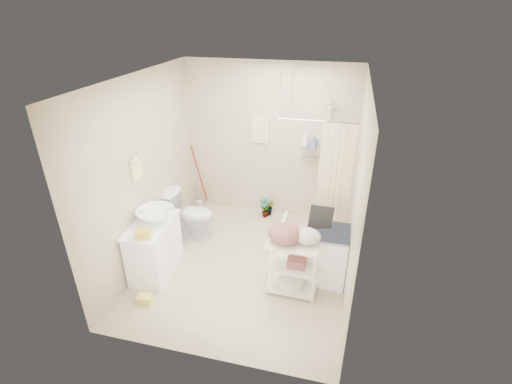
# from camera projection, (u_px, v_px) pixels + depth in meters

# --- Properties ---
(floor) EXTENTS (3.20, 3.20, 0.00)m
(floor) POSITION_uv_depth(u_px,v_px,m) (245.00, 265.00, 5.32)
(floor) COLOR #C3B392
(floor) RESTS_ON ground
(ceiling) EXTENTS (2.80, 3.20, 0.04)m
(ceiling) POSITION_uv_depth(u_px,v_px,m) (242.00, 79.00, 4.13)
(ceiling) COLOR silver
(ceiling) RESTS_ON ground
(wall_back) EXTENTS (2.80, 0.04, 2.60)m
(wall_back) POSITION_uv_depth(u_px,v_px,m) (270.00, 143.00, 6.11)
(wall_back) COLOR #BFB194
(wall_back) RESTS_ON ground
(wall_front) EXTENTS (2.80, 0.04, 2.60)m
(wall_front) POSITION_uv_depth(u_px,v_px,m) (196.00, 258.00, 3.34)
(wall_front) COLOR #BFB194
(wall_front) RESTS_ON ground
(wall_left) EXTENTS (0.04, 3.20, 2.60)m
(wall_left) POSITION_uv_depth(u_px,v_px,m) (144.00, 173.00, 5.03)
(wall_left) COLOR #BFB194
(wall_left) RESTS_ON ground
(wall_right) EXTENTS (0.04, 3.20, 2.60)m
(wall_right) POSITION_uv_depth(u_px,v_px,m) (356.00, 196.00, 4.43)
(wall_right) COLOR #BFB194
(wall_right) RESTS_ON ground
(vanity) EXTENTS (0.54, 0.90, 0.77)m
(vanity) POSITION_uv_depth(u_px,v_px,m) (154.00, 248.00, 5.04)
(vanity) COLOR white
(vanity) RESTS_ON ground
(sink) EXTENTS (0.62, 0.62, 0.17)m
(sink) POSITION_uv_depth(u_px,v_px,m) (156.00, 215.00, 4.89)
(sink) COLOR white
(sink) RESTS_ON vanity
(counter_basket) EXTENTS (0.22, 0.19, 0.10)m
(counter_basket) POSITION_uv_depth(u_px,v_px,m) (144.00, 234.00, 4.56)
(counter_basket) COLOR gold
(counter_basket) RESTS_ON vanity
(floor_basket) EXTENTS (0.28, 0.23, 0.14)m
(floor_basket) POSITION_uv_depth(u_px,v_px,m) (145.00, 298.00, 4.63)
(floor_basket) COLOR #E7E14D
(floor_basket) RESTS_ON ground
(toilet) EXTENTS (0.76, 0.44, 0.77)m
(toilet) POSITION_uv_depth(u_px,v_px,m) (190.00, 214.00, 5.84)
(toilet) COLOR silver
(toilet) RESTS_ON ground
(mop) EXTENTS (0.14, 0.14, 1.23)m
(mop) POSITION_uv_depth(u_px,v_px,m) (197.00, 176.00, 6.56)
(mop) COLOR #9F1613
(mop) RESTS_ON ground
(potted_plant_a) EXTENTS (0.21, 0.16, 0.36)m
(potted_plant_a) POSITION_uv_depth(u_px,v_px,m) (265.00, 208.00, 6.43)
(potted_plant_a) COLOR brown
(potted_plant_a) RESTS_ON ground
(potted_plant_b) EXTENTS (0.22, 0.20, 0.32)m
(potted_plant_b) POSITION_uv_depth(u_px,v_px,m) (269.00, 207.00, 6.50)
(potted_plant_b) COLOR brown
(potted_plant_b) RESTS_ON ground
(hanging_towel) EXTENTS (0.28, 0.03, 0.42)m
(hanging_towel) POSITION_uv_depth(u_px,v_px,m) (260.00, 131.00, 6.03)
(hanging_towel) COLOR beige
(hanging_towel) RESTS_ON wall_back
(towel_ring) EXTENTS (0.04, 0.22, 0.34)m
(towel_ring) POSITION_uv_depth(u_px,v_px,m) (136.00, 167.00, 4.77)
(towel_ring) COLOR #F2E388
(towel_ring) RESTS_ON wall_left
(tp_holder) EXTENTS (0.08, 0.12, 0.14)m
(tp_holder) POSITION_uv_depth(u_px,v_px,m) (154.00, 208.00, 5.32)
(tp_holder) COLOR white
(tp_holder) RESTS_ON wall_left
(shower) EXTENTS (1.10, 1.10, 2.10)m
(shower) POSITION_uv_depth(u_px,v_px,m) (317.00, 175.00, 5.57)
(shower) COLOR white
(shower) RESTS_ON ground
(shampoo_bottle_a) EXTENTS (0.10, 0.10, 0.23)m
(shampoo_bottle_a) POSITION_uv_depth(u_px,v_px,m) (305.00, 139.00, 5.86)
(shampoo_bottle_a) COLOR silver
(shampoo_bottle_a) RESTS_ON shower
(shampoo_bottle_b) EXTENTS (0.10, 0.10, 0.18)m
(shampoo_bottle_b) POSITION_uv_depth(u_px,v_px,m) (314.00, 142.00, 5.82)
(shampoo_bottle_b) COLOR #4554A4
(shampoo_bottle_b) RESTS_ON shower
(washing_machine) EXTENTS (0.52, 0.54, 0.75)m
(washing_machine) POSITION_uv_depth(u_px,v_px,m) (327.00, 255.00, 4.92)
(washing_machine) COLOR white
(washing_machine) RESTS_ON ground
(laundry_rack) EXTENTS (0.65, 0.40, 0.89)m
(laundry_rack) POSITION_uv_depth(u_px,v_px,m) (292.00, 262.00, 4.67)
(laundry_rack) COLOR silver
(laundry_rack) RESTS_ON ground
(ironing_board) EXTENTS (0.32, 0.16, 1.08)m
(ironing_board) POSITION_uv_depth(u_px,v_px,m) (316.00, 244.00, 4.85)
(ironing_board) COLOR black
(ironing_board) RESTS_ON ground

